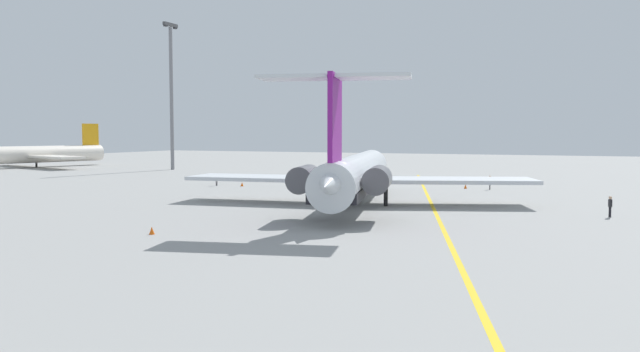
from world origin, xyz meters
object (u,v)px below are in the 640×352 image
ground_crew_portside (216,178)px  safety_cone_nose (152,231)px  main_jetliner (356,173)px  safety_cone_tail (465,186)px  light_mast (171,90)px  ground_crew_near_tail (610,204)px  safety_cone_wingtip (242,184)px  ground_crew_near_nose (490,181)px  airliner_mid_left (32,154)px

ground_crew_portside → safety_cone_nose: (-36.22, -17.76, -0.78)m
main_jetliner → safety_cone_nose: main_jetliner is taller
safety_cone_tail → light_mast: bearing=72.0°
ground_crew_near_tail → safety_cone_tail: ground_crew_near_tail is taller
ground_crew_portside → safety_cone_nose: 40.35m
safety_cone_wingtip → light_mast: size_ratio=0.02×
ground_crew_near_nose → safety_cone_nose: size_ratio=3.24×
main_jetliner → ground_crew_near_tail: main_jetliner is taller
ground_crew_near_nose → safety_cone_wingtip: size_ratio=3.24×
ground_crew_near_nose → ground_crew_near_tail: (-22.42, -13.05, 0.02)m
safety_cone_nose → safety_cone_tail: (45.14, -13.84, 0.00)m
airliner_mid_left → ground_crew_portside: bearing=85.2°
airliner_mid_left → safety_cone_nose: size_ratio=54.72×
airliner_mid_left → main_jetliner: bearing=82.7°
main_jetliner → ground_crew_portside: size_ratio=23.49×
ground_crew_portside → ground_crew_near_tail: bearing=72.9°
main_jetliner → safety_cone_tail: bearing=-29.7°
airliner_mid_left → ground_crew_near_nose: (-14.25, -93.51, -1.56)m
ground_crew_portside → main_jetliner: bearing=59.7°
airliner_mid_left → ground_crew_portside: 63.17m
main_jetliner → light_mast: 68.75m
ground_crew_near_tail → light_mast: (42.00, 75.69, 14.07)m
main_jetliner → airliner_mid_left: (36.89, 83.78, -0.47)m
ground_crew_portside → safety_cone_tail: size_ratio=3.04×
safety_cone_tail → ground_crew_portside: bearing=105.8°
airliner_mid_left → safety_cone_nose: airliner_mid_left is taller
airliner_mid_left → ground_crew_near_nose: airliner_mid_left is taller
ground_crew_near_tail → safety_cone_wingtip: 46.53m
safety_cone_nose → safety_cone_tail: same height
ground_crew_near_nose → ground_crew_portside: (-8.66, 34.67, -0.07)m
ground_crew_near_nose → ground_crew_portside: size_ratio=1.07×
ground_crew_near_nose → light_mast: light_mast is taller
ground_crew_near_tail → light_mast: bearing=111.1°
main_jetliner → safety_cone_tail: 24.02m
airliner_mid_left → safety_cone_nose: (-59.13, -76.60, -2.41)m
main_jetliner → ground_crew_near_nose: (22.64, -9.74, -2.02)m
main_jetliner → airliner_mid_left: bearing=52.7°
main_jetliner → safety_cone_tail: main_jetliner is taller
safety_cone_wingtip → safety_cone_tail: same height
main_jetliner → ground_crew_near_tail: bearing=-102.9°
main_jetliner → ground_crew_near_tail: 22.88m
ground_crew_portside → safety_cone_tail: ground_crew_portside is taller
ground_crew_near_tail → safety_cone_tail: (22.68, 16.13, -0.87)m
main_jetliner → ground_crew_portside: main_jetliner is taller
light_mast → safety_cone_wingtip: bearing=-131.1°
airliner_mid_left → light_mast: 33.74m
safety_cone_wingtip → light_mast: light_mast is taller
airliner_mid_left → safety_cone_tail: bearing=97.7°
safety_cone_wingtip → airliner_mid_left: bearing=70.4°
main_jetliner → safety_cone_tail: size_ratio=71.39×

